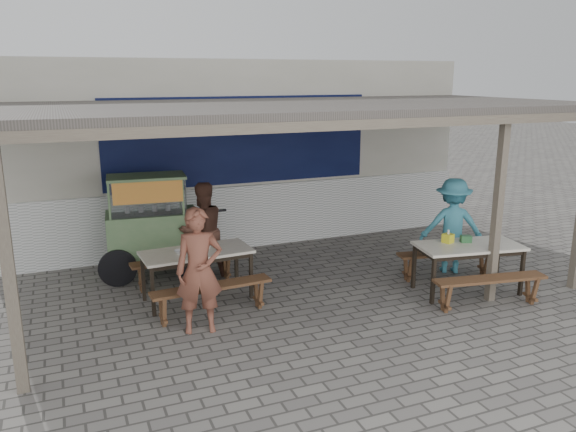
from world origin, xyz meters
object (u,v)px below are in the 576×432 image
at_px(table_left, 197,256).
at_px(bench_left_street, 212,293).
at_px(bench_right_wall, 447,258).
at_px(condiment_jar, 208,245).
at_px(condiment_bowl, 180,252).
at_px(donation_box, 466,239).
at_px(table_right, 469,249).
at_px(patron_right_table, 452,226).
at_px(bench_right_street, 490,285).
at_px(tissue_box, 448,238).
at_px(bench_left_wall, 185,264).
at_px(vendor_cart, 151,222).
at_px(patron_wall_side, 203,230).
at_px(patron_street_side, 199,271).

distance_m(table_left, bench_left_street, 0.74).
bearing_deg(bench_right_wall, condiment_jar, 178.89).
bearing_deg(condiment_bowl, donation_box, -14.98).
relative_size(table_right, patron_right_table, 1.05).
bearing_deg(bench_right_street, tissue_box, 108.36).
bearing_deg(condiment_bowl, bench_right_street, -24.72).
distance_m(bench_left_street, donation_box, 3.90).
distance_m(patron_right_table, condiment_bowl, 4.47).
distance_m(patron_right_table, tissue_box, 0.88).
height_order(bench_left_street, bench_right_wall, same).
relative_size(table_right, tissue_box, 12.12).
bearing_deg(tissue_box, bench_right_wall, 50.30).
xyz_separation_m(bench_left_wall, vendor_cart, (-0.38, 0.66, 0.56)).
relative_size(bench_left_street, patron_wall_side, 1.07).
distance_m(patron_street_side, tissue_box, 3.83).
bearing_deg(donation_box, bench_left_wall, 155.57).
height_order(donation_box, condiment_jar, donation_box).
relative_size(bench_left_wall, table_right, 1.01).
bearing_deg(patron_street_side, patron_right_table, 18.96).
distance_m(bench_left_street, bench_right_street, 3.90).
distance_m(bench_right_street, patron_wall_side, 4.44).
relative_size(bench_right_wall, patron_right_table, 1.06).
bearing_deg(bench_left_street, patron_wall_side, 76.32).
xyz_separation_m(bench_left_wall, patron_street_side, (-0.16, -1.70, 0.47)).
bearing_deg(tissue_box, donation_box, -18.04).
bearing_deg(patron_right_table, tissue_box, 75.88).
height_order(patron_wall_side, tissue_box, patron_wall_side).
distance_m(bench_right_street, tissue_box, 0.95).
bearing_deg(bench_left_street, donation_box, -10.69).
bearing_deg(table_right, patron_right_table, 76.83).
distance_m(bench_right_street, condiment_jar, 4.08).
distance_m(table_right, vendor_cart, 5.00).
distance_m(bench_right_wall, donation_box, 0.67).
relative_size(bench_right_street, patron_wall_side, 1.07).
bearing_deg(tissue_box, bench_right_street, -81.20).
bearing_deg(bench_left_street, vendor_cart, 99.53).
xyz_separation_m(table_left, patron_right_table, (4.22, -0.39, 0.12)).
height_order(patron_wall_side, donation_box, patron_wall_side).
distance_m(bench_left_wall, bench_right_wall, 4.21).
bearing_deg(bench_left_wall, table_left, -90.00).
height_order(patron_right_table, condiment_bowl, patron_right_table).
relative_size(table_left, condiment_jar, 20.13).
relative_size(bench_right_street, vendor_cart, 0.79).
height_order(bench_left_street, patron_right_table, patron_right_table).
height_order(bench_left_wall, donation_box, donation_box).
distance_m(vendor_cart, condiment_bowl, 1.37).
distance_m(patron_wall_side, condiment_bowl, 1.09).
distance_m(bench_left_wall, patron_street_side, 1.77).
xyz_separation_m(bench_right_wall, condiment_jar, (-3.77, 0.71, 0.45)).
bearing_deg(table_left, patron_street_side, -105.09).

